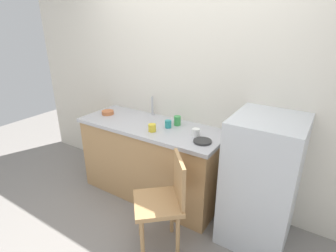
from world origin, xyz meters
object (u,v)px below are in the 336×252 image
Objects in this scene: cup_green at (177,121)px; terracotta_bowl at (108,112)px; chair at (165,200)px; cup_yellow at (152,128)px; cup_white at (196,133)px; refrigerator at (261,181)px; cup_teal at (168,124)px; hotplate at (203,141)px.

terracotta_bowl is at bearing -170.43° from cup_green.
chair is 11.32× the size of cup_yellow.
cup_white is at bearing -27.54° from cup_green.
chair is (-0.65, -0.57, -0.10)m from refrigerator.
refrigerator is at bearing 0.71° from cup_white.
chair is 0.75m from cup_yellow.
chair is at bearing -59.79° from cup_teal.
cup_white is at bearing -0.46° from terracotta_bowl.
cup_yellow is 0.19m from cup_teal.
chair is at bearing -45.12° from cup_yellow.
hotplate is at bearing 126.05° from chair.
terracotta_bowl is (-1.83, 0.00, 0.30)m from refrigerator.
cup_green is at bearing 152.46° from cup_white.
refrigerator reaches higher than cup_teal.
cup_green is (-0.42, 0.24, 0.04)m from hotplate.
cup_yellow is at bearing -10.29° from terracotta_bowl.
cup_white is (-0.11, 0.09, 0.03)m from hotplate.
cup_yellow is (0.75, -0.14, 0.02)m from terracotta_bowl.
cup_yellow is (-0.54, -0.04, 0.03)m from hotplate.
cup_white is at bearing 142.64° from hotplate.
refrigerator is 1.05m from cup_teal.
cup_green is 1.28× the size of cup_white.
chair is 0.70m from cup_white.
cup_green is at bearing 149.53° from hotplate.
terracotta_bowl is at bearing -177.58° from cup_teal.
terracotta_bowl is 1.18m from cup_white.
cup_white is at bearing 139.42° from chair.
cup_white is (-0.66, -0.01, 0.32)m from refrigerator.
cup_green is 0.31m from cup_yellow.
cup_green is 0.34m from cup_white.
cup_white is 0.99× the size of cup_teal.
cup_green reaches higher than cup_teal.
hotplate is 1.72× the size of cup_green.
cup_teal is at bearing -111.52° from cup_green.
cup_teal is (0.83, 0.04, 0.02)m from terracotta_bowl.
cup_teal is at bearing 168.60° from chair.
cup_green reaches higher than cup_yellow.
cup_white reaches higher than chair.
refrigerator is 0.87m from chair.
terracotta_bowl is 1.30m from hotplate.
cup_yellow reaches higher than hotplate.
terracotta_bowl is 0.89m from cup_green.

